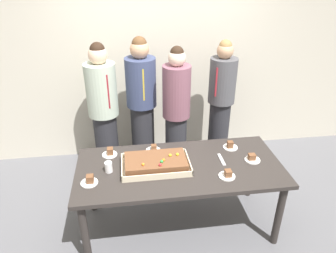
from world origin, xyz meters
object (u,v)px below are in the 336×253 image
(drink_cup_nearest, at_px, (109,167))
(plated_slice_near_left, at_px, (110,153))
(plated_slice_center_front, at_px, (153,149))
(party_table, at_px, (180,173))
(person_serving_front, at_px, (176,115))
(plated_slice_far_left, at_px, (90,181))
(sheet_cake, at_px, (156,163))
(plated_slice_center_back, at_px, (227,175))
(cake_server_utensil, at_px, (221,160))
(person_green_shirt_behind, at_px, (104,111))
(person_striped_tie_right, at_px, (221,105))
(plated_slice_near_right, at_px, (252,158))
(plated_slice_far_right, at_px, (230,146))
(person_far_right_suit, at_px, (142,106))

(drink_cup_nearest, bearing_deg, plated_slice_near_left, 89.34)
(plated_slice_center_front, relative_size, drink_cup_nearest, 1.50)
(party_table, distance_m, drink_cup_nearest, 0.67)
(drink_cup_nearest, relative_size, person_serving_front, 0.06)
(plated_slice_far_left, bearing_deg, plated_slice_near_left, 69.36)
(person_serving_front, bearing_deg, sheet_cake, 0.03)
(plated_slice_far_left, relative_size, plated_slice_center_back, 1.00)
(plated_slice_near_left, xyz_separation_m, drink_cup_nearest, (-0.00, -0.29, 0.03))
(cake_server_utensil, height_order, person_green_shirt_behind, person_green_shirt_behind)
(person_striped_tie_right, bearing_deg, drink_cup_nearest, -10.63)
(sheet_cake, height_order, plated_slice_near_left, sheet_cake)
(sheet_cake, distance_m, plated_slice_near_right, 0.94)
(plated_slice_center_back, xyz_separation_m, drink_cup_nearest, (-1.06, 0.22, 0.03))
(plated_slice_center_front, bearing_deg, drink_cup_nearest, -145.44)
(cake_server_utensil, relative_size, person_striped_tie_right, 0.12)
(plated_slice_center_front, xyz_separation_m, plated_slice_center_back, (0.62, -0.53, 0.00))
(plated_slice_near_right, relative_size, person_striped_tie_right, 0.09)
(party_table, relative_size, person_striped_tie_right, 1.16)
(plated_slice_near_left, height_order, plated_slice_far_right, plated_slice_far_right)
(cake_server_utensil, distance_m, person_striped_tie_right, 1.06)
(plated_slice_near_left, height_order, plated_slice_far_left, plated_slice_far_left)
(party_table, xyz_separation_m, person_green_shirt_behind, (-0.74, 1.08, 0.21))
(plated_slice_near_left, bearing_deg, drink_cup_nearest, -90.66)
(person_green_shirt_behind, bearing_deg, plated_slice_near_right, 27.66)
(plated_slice_near_right, xyz_separation_m, person_serving_front, (-0.61, 0.84, 0.11))
(party_table, distance_m, plated_slice_center_back, 0.47)
(plated_slice_far_left, height_order, plated_slice_far_right, plated_slice_far_right)
(plated_slice_center_back, bearing_deg, person_green_shirt_behind, 131.23)
(sheet_cake, relative_size, drink_cup_nearest, 6.38)
(party_table, relative_size, cake_server_utensil, 9.73)
(party_table, distance_m, person_far_right_suit, 1.14)
(drink_cup_nearest, distance_m, person_far_right_suit, 1.15)
(plated_slice_near_left, height_order, person_striped_tie_right, person_striped_tie_right)
(party_table, height_order, plated_slice_center_back, plated_slice_center_back)
(party_table, bearing_deg, plated_slice_far_right, 23.16)
(sheet_cake, xyz_separation_m, person_green_shirt_behind, (-0.52, 1.07, 0.08))
(plated_slice_far_left, distance_m, cake_server_utensil, 1.26)
(sheet_cake, distance_m, person_green_shirt_behind, 1.19)
(plated_slice_near_right, xyz_separation_m, plated_slice_far_left, (-1.54, -0.15, 0.00))
(party_table, relative_size, plated_slice_near_left, 12.98)
(plated_slice_near_right, height_order, plated_slice_far_right, plated_slice_far_right)
(plated_slice_near_right, relative_size, person_green_shirt_behind, 0.09)
(sheet_cake, height_order, plated_slice_near_right, sheet_cake)
(person_striped_tie_right, distance_m, person_far_right_suit, 0.98)
(sheet_cake, bearing_deg, plated_slice_center_back, -20.44)
(person_serving_front, relative_size, person_striped_tie_right, 1.00)
(person_striped_tie_right, bearing_deg, plated_slice_center_front, -9.09)
(party_table, bearing_deg, plated_slice_center_front, 126.09)
(plated_slice_far_left, relative_size, plated_slice_far_right, 1.00)
(drink_cup_nearest, relative_size, person_green_shirt_behind, 0.06)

